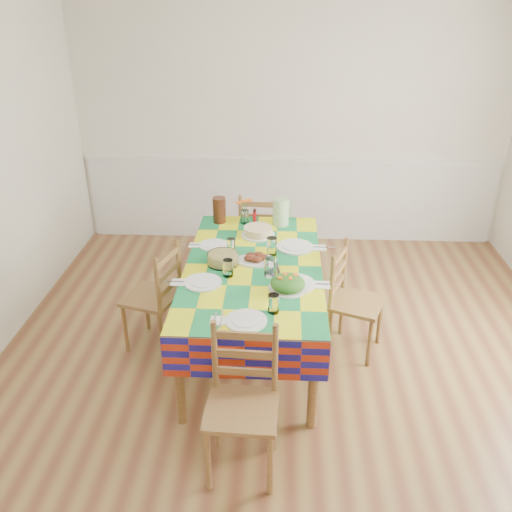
{
  "coord_description": "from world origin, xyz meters",
  "views": [
    {
      "loc": [
        -0.09,
        -3.14,
        2.57
      ],
      "look_at": [
        -0.26,
        0.24,
        0.88
      ],
      "focal_mm": 38.0,
      "sensor_mm": 36.0,
      "label": 1
    }
  ],
  "objects_px": {
    "dining_table": "(253,274)",
    "chair_left": "(156,298)",
    "chair_far": "(260,235)",
    "chair_near": "(243,404)",
    "green_pitcher": "(281,212)",
    "tea_pitcher": "(219,210)",
    "meat_platter": "(256,259)",
    "chair_right": "(352,302)"
  },
  "relations": [
    {
      "from": "dining_table",
      "to": "chair_right",
      "type": "xyz_separation_m",
      "value": [
        0.75,
        0.01,
        -0.22
      ]
    },
    {
      "from": "dining_table",
      "to": "chair_left",
      "type": "relative_size",
      "value": 2.14
    },
    {
      "from": "meat_platter",
      "to": "chair_left",
      "type": "distance_m",
      "value": 0.83
    },
    {
      "from": "chair_far",
      "to": "chair_left",
      "type": "height_order",
      "value": "chair_far"
    },
    {
      "from": "dining_table",
      "to": "chair_left",
      "type": "height_order",
      "value": "chair_left"
    },
    {
      "from": "dining_table",
      "to": "tea_pitcher",
      "type": "relative_size",
      "value": 8.35
    },
    {
      "from": "dining_table",
      "to": "chair_left",
      "type": "xyz_separation_m",
      "value": [
        -0.75,
        -0.01,
        -0.22
      ]
    },
    {
      "from": "chair_near",
      "to": "meat_platter",
      "type": "bearing_deg",
      "value": 91.72
    },
    {
      "from": "tea_pitcher",
      "to": "chair_left",
      "type": "xyz_separation_m",
      "value": [
        -0.41,
        -0.81,
        -0.41
      ]
    },
    {
      "from": "chair_right",
      "to": "meat_platter",
      "type": "bearing_deg",
      "value": 108.67
    },
    {
      "from": "tea_pitcher",
      "to": "meat_platter",
      "type": "bearing_deg",
      "value": -64.45
    },
    {
      "from": "dining_table",
      "to": "chair_near",
      "type": "bearing_deg",
      "value": -89.91
    },
    {
      "from": "meat_platter",
      "to": "dining_table",
      "type": "bearing_deg",
      "value": -106.03
    },
    {
      "from": "tea_pitcher",
      "to": "chair_far",
      "type": "height_order",
      "value": "tea_pitcher"
    },
    {
      "from": "dining_table",
      "to": "chair_left",
      "type": "bearing_deg",
      "value": -179.11
    },
    {
      "from": "chair_near",
      "to": "chair_right",
      "type": "relative_size",
      "value": 1.06
    },
    {
      "from": "chair_left",
      "to": "chair_right",
      "type": "xyz_separation_m",
      "value": [
        1.5,
        0.03,
        -0.01
      ]
    },
    {
      "from": "chair_near",
      "to": "green_pitcher",
      "type": "bearing_deg",
      "value": 86.74
    },
    {
      "from": "green_pitcher",
      "to": "chair_near",
      "type": "relative_size",
      "value": 0.26
    },
    {
      "from": "chair_far",
      "to": "dining_table",
      "type": "bearing_deg",
      "value": 93.75
    },
    {
      "from": "green_pitcher",
      "to": "tea_pitcher",
      "type": "relative_size",
      "value": 1.06
    },
    {
      "from": "meat_platter",
      "to": "tea_pitcher",
      "type": "bearing_deg",
      "value": 115.55
    },
    {
      "from": "green_pitcher",
      "to": "chair_left",
      "type": "distance_m",
      "value": 1.29
    },
    {
      "from": "dining_table",
      "to": "meat_platter",
      "type": "height_order",
      "value": "meat_platter"
    },
    {
      "from": "green_pitcher",
      "to": "chair_near",
      "type": "bearing_deg",
      "value": -95.63
    },
    {
      "from": "dining_table",
      "to": "chair_near",
      "type": "relative_size",
      "value": 2.05
    },
    {
      "from": "meat_platter",
      "to": "chair_far",
      "type": "height_order",
      "value": "chair_far"
    },
    {
      "from": "chair_near",
      "to": "dining_table",
      "type": "bearing_deg",
      "value": 92.46
    },
    {
      "from": "meat_platter",
      "to": "chair_far",
      "type": "xyz_separation_m",
      "value": [
        -0.02,
        1.12,
        -0.32
      ]
    },
    {
      "from": "meat_platter",
      "to": "chair_far",
      "type": "bearing_deg",
      "value": 90.95
    },
    {
      "from": "dining_table",
      "to": "chair_far",
      "type": "distance_m",
      "value": 1.2
    },
    {
      "from": "chair_far",
      "to": "meat_platter",
      "type": "bearing_deg",
      "value": 94.57
    },
    {
      "from": "chair_left",
      "to": "green_pitcher",
      "type": "bearing_deg",
      "value": 146.14
    },
    {
      "from": "meat_platter",
      "to": "green_pitcher",
      "type": "distance_m",
      "value": 0.73
    },
    {
      "from": "chair_near",
      "to": "chair_far",
      "type": "distance_m",
      "value": 2.35
    },
    {
      "from": "green_pitcher",
      "to": "chair_right",
      "type": "height_order",
      "value": "green_pitcher"
    },
    {
      "from": "chair_near",
      "to": "chair_far",
      "type": "height_order",
      "value": "chair_near"
    },
    {
      "from": "dining_table",
      "to": "tea_pitcher",
      "type": "xyz_separation_m",
      "value": [
        -0.34,
        0.79,
        0.19
      ]
    },
    {
      "from": "tea_pitcher",
      "to": "chair_right",
      "type": "xyz_separation_m",
      "value": [
        1.09,
        -0.78,
        -0.41
      ]
    },
    {
      "from": "tea_pitcher",
      "to": "chair_left",
      "type": "distance_m",
      "value": 0.99
    },
    {
      "from": "meat_platter",
      "to": "green_pitcher",
      "type": "relative_size",
      "value": 1.29
    },
    {
      "from": "green_pitcher",
      "to": "meat_platter",
      "type": "bearing_deg",
      "value": -104.06
    }
  ]
}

